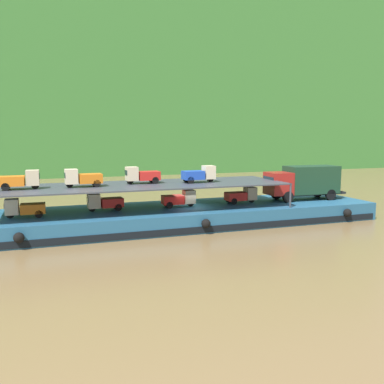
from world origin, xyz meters
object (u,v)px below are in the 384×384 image
(mini_truck_lower_mid, at_px, (179,199))
(mini_truck_lower_fore, at_px, (242,195))
(mini_truck_lower_aft, at_px, (105,202))
(mini_truck_upper_fore, at_px, (142,175))
(cargo_barge, at_px, (189,215))
(mini_truck_upper_stern, at_px, (20,180))
(mini_truck_upper_bow, at_px, (199,174))
(covered_lorry, at_px, (304,181))
(mini_truck_upper_mid, at_px, (83,178))
(mini_truck_lower_stern, at_px, (25,208))

(mini_truck_lower_mid, height_order, mini_truck_lower_fore, same)
(mini_truck_lower_aft, relative_size, mini_truck_upper_fore, 1.01)
(mini_truck_lower_fore, bearing_deg, cargo_barge, -178.96)
(mini_truck_lower_aft, height_order, mini_truck_upper_stern, mini_truck_upper_stern)
(mini_truck_upper_bow, bearing_deg, mini_truck_lower_aft, 176.28)
(mini_truck_upper_stern, bearing_deg, cargo_barge, 0.19)
(mini_truck_upper_fore, bearing_deg, covered_lorry, -2.63)
(mini_truck_upper_mid, bearing_deg, covered_lorry, 0.07)
(mini_truck_upper_stern, xyz_separation_m, mini_truck_upper_bow, (13.77, -0.12, 0.00))
(cargo_barge, xyz_separation_m, mini_truck_upper_mid, (-8.49, -0.07, 3.44))
(mini_truck_lower_stern, relative_size, mini_truck_upper_fore, 1.00)
(covered_lorry, height_order, mini_truck_upper_bow, mini_truck_upper_bow)
(mini_truck_lower_fore, relative_size, mini_truck_upper_bow, 1.00)
(mini_truck_lower_fore, bearing_deg, mini_truck_lower_mid, -179.47)
(cargo_barge, relative_size, covered_lorry, 4.09)
(mini_truck_lower_aft, distance_m, mini_truck_upper_bow, 8.03)
(mini_truck_lower_fore, bearing_deg, mini_truck_upper_fore, 176.36)
(cargo_barge, distance_m, mini_truck_upper_bow, 3.56)
(mini_truck_lower_stern, distance_m, mini_truck_lower_mid, 11.87)
(mini_truck_upper_bow, bearing_deg, mini_truck_lower_fore, 3.59)
(mini_truck_upper_stern, distance_m, mini_truck_upper_fore, 9.13)
(cargo_barge, xyz_separation_m, covered_lorry, (11.19, -0.04, 2.45))
(mini_truck_lower_stern, distance_m, mini_truck_upper_bow, 13.72)
(mini_truck_lower_aft, height_order, mini_truck_upper_mid, mini_truck_upper_mid)
(mini_truck_lower_stern, xyz_separation_m, mini_truck_upper_bow, (13.57, 0.30, 2.00))
(mini_truck_lower_stern, distance_m, mini_truck_lower_fore, 17.61)
(covered_lorry, height_order, mini_truck_upper_stern, mini_truck_upper_stern)
(mini_truck_lower_mid, bearing_deg, covered_lorry, -0.38)
(cargo_barge, bearing_deg, mini_truck_lower_mid, 177.43)
(mini_truck_lower_stern, bearing_deg, mini_truck_upper_stern, 115.44)
(mini_truck_upper_stern, height_order, mini_truck_upper_fore, same)
(covered_lorry, xyz_separation_m, mini_truck_lower_aft, (-18.05, 0.38, -1.00))
(mini_truck_lower_fore, distance_m, mini_truck_upper_fore, 8.95)
(cargo_barge, bearing_deg, mini_truck_lower_fore, 1.04)
(covered_lorry, distance_m, mini_truck_lower_fore, 6.33)
(mini_truck_upper_fore, bearing_deg, mini_truck_upper_bow, -9.82)
(mini_truck_upper_stern, bearing_deg, mini_truck_lower_mid, 0.37)
(mini_truck_lower_mid, height_order, mini_truck_upper_stern, mini_truck_upper_stern)
(mini_truck_upper_mid, height_order, mini_truck_upper_fore, same)
(mini_truck_lower_aft, distance_m, mini_truck_lower_fore, 11.80)
(mini_truck_lower_mid, bearing_deg, mini_truck_upper_bow, -6.70)
(mini_truck_lower_stern, bearing_deg, mini_truck_lower_aft, 7.94)
(mini_truck_lower_aft, distance_m, mini_truck_lower_mid, 6.06)
(mini_truck_lower_stern, relative_size, mini_truck_lower_fore, 1.00)
(mini_truck_lower_mid, xyz_separation_m, mini_truck_upper_fore, (-2.96, 0.61, 2.00))
(mini_truck_lower_stern, bearing_deg, mini_truck_lower_fore, 1.82)
(mini_truck_lower_stern, relative_size, mini_truck_upper_stern, 1.00)
(covered_lorry, distance_m, mini_truck_lower_mid, 12.03)
(mini_truck_upper_stern, xyz_separation_m, mini_truck_upper_mid, (4.38, -0.03, 0.00))
(mini_truck_upper_fore, distance_m, mini_truck_upper_bow, 4.74)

